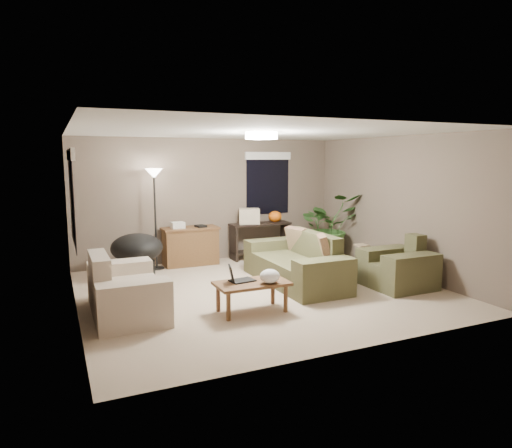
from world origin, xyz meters
name	(u,v)px	position (x,y,z in m)	size (l,w,h in m)	color
room_shell	(261,213)	(0.00, 0.00, 1.25)	(5.50, 5.50, 5.50)	#C4AE92
main_sofa	(297,266)	(0.75, 0.17, 0.29)	(0.95, 2.20, 0.85)	#454429
throw_pillows	(310,244)	(1.00, 0.17, 0.65)	(0.40, 1.40, 0.47)	#8C7251
loveseat	(124,293)	(-2.16, -0.25, 0.30)	(0.90, 1.60, 0.85)	beige
armchair	(398,269)	(2.15, -0.72, 0.30)	(0.95, 1.00, 0.85)	#4E4D2F
coffee_table	(252,286)	(-0.54, -0.87, 0.36)	(1.00, 0.55, 0.42)	brown
laptop	(238,277)	(-0.71, -0.77, 0.48)	(0.40, 0.28, 0.24)	black
plastic_bag	(270,276)	(-0.34, -1.02, 0.52)	(0.28, 0.25, 0.19)	white
desk	(191,246)	(-0.53, 2.20, 0.38)	(1.10, 0.50, 0.75)	brown
desk_papers	(182,225)	(-0.69, 2.19, 0.80)	(0.69, 0.28, 0.12)	silver
console_table	(260,238)	(0.99, 2.20, 0.44)	(1.30, 0.40, 0.75)	black
pumpkin	(275,217)	(1.34, 2.20, 0.87)	(0.28, 0.28, 0.23)	orange
cardboard_box	(249,216)	(0.74, 2.20, 0.91)	(0.42, 0.31, 0.31)	beige
papasan_chair	(137,252)	(-1.68, 1.56, 0.47)	(0.90, 0.90, 0.80)	black
floor_lamp	(154,185)	(-1.22, 2.12, 1.60)	(0.32, 0.32, 1.91)	black
ceiling_fixture	(261,136)	(0.00, 0.00, 2.44)	(0.50, 0.50, 0.10)	white
houseplant	(327,233)	(2.24, 1.55, 0.54)	(1.25, 1.38, 1.08)	#2D5923
cat_scratching_post	(361,259)	(2.26, 0.41, 0.21)	(0.32, 0.32, 0.50)	tan
window_left	(71,182)	(-2.73, 0.30, 1.78)	(0.05, 1.56, 1.33)	black
window_back	(268,173)	(1.30, 2.48, 1.79)	(1.06, 0.05, 1.33)	black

